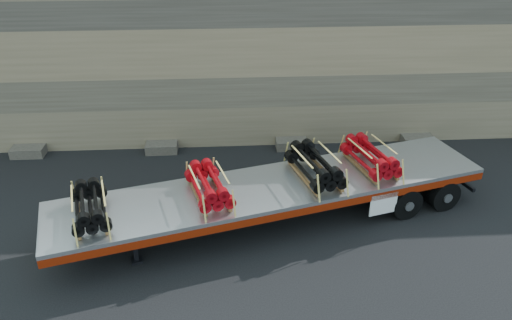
{
  "coord_description": "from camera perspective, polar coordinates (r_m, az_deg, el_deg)",
  "views": [
    {
      "loc": [
        -0.49,
        -12.56,
        8.78
      ],
      "look_at": [
        0.37,
        0.83,
        1.59
      ],
      "focal_mm": 35.0,
      "sensor_mm": 36.0,
      "label": 1
    }
  ],
  "objects": [
    {
      "name": "ground",
      "position": [
        15.33,
        -1.19,
        -6.74
      ],
      "size": [
        120.0,
        120.0,
        0.0
      ],
      "primitive_type": "plane",
      "color": "black",
      "rests_on": "ground"
    },
    {
      "name": "bundle_midrear",
      "position": [
        14.8,
        6.76,
        -0.73
      ],
      "size": [
        1.61,
        2.36,
        0.76
      ],
      "primitive_type": null,
      "rotation": [
        0.0,
        0.0,
        0.27
      ],
      "color": "black",
      "rests_on": "trailer"
    },
    {
      "name": "bundle_front",
      "position": [
        13.63,
        -18.45,
        -5.12
      ],
      "size": [
        1.42,
        2.08,
        0.67
      ],
      "primitive_type": null,
      "rotation": [
        0.0,
        0.0,
        0.27
      ],
      "color": "black",
      "rests_on": "trailer"
    },
    {
      "name": "bundle_rear",
      "position": [
        15.64,
        12.96,
        0.3
      ],
      "size": [
        1.53,
        2.24,
        0.72
      ],
      "primitive_type": null,
      "rotation": [
        0.0,
        0.0,
        0.27
      ],
      "color": "#A40811",
      "rests_on": "trailer"
    },
    {
      "name": "trailer",
      "position": [
        14.88,
        2.06,
        -4.98
      ],
      "size": [
        13.08,
        5.81,
        1.29
      ],
      "primitive_type": null,
      "rotation": [
        0.0,
        0.0,
        0.27
      ],
      "color": "#B6B8BE",
      "rests_on": "ground"
    },
    {
      "name": "bundle_midfront",
      "position": [
        13.87,
        -5.39,
        -2.97
      ],
      "size": [
        1.46,
        2.14,
        0.69
      ],
      "primitive_type": null,
      "rotation": [
        0.0,
        0.0,
        0.27
      ],
      "color": "#A40811",
      "rests_on": "trailer"
    },
    {
      "name": "rock_wall",
      "position": [
        19.79,
        -2.18,
        12.7
      ],
      "size": [
        44.0,
        3.0,
        7.0
      ],
      "primitive_type": "cube",
      "color": "#7A6B54",
      "rests_on": "ground"
    }
  ]
}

